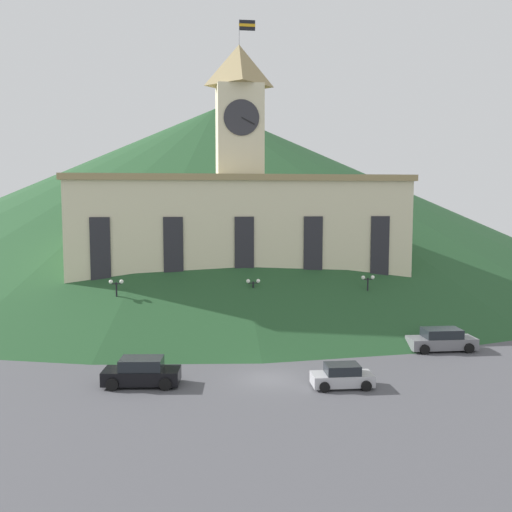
% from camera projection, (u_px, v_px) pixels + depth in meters
% --- Properties ---
extents(ground_plane, '(160.00, 160.00, 0.00)m').
position_uv_depth(ground_plane, '(269.00, 379.00, 38.14)').
color(ground_plane, '#4C4C51').
extents(civic_building, '(33.55, 9.76, 29.58)m').
position_uv_depth(civic_building, '(240.00, 238.00, 57.95)').
color(civic_building, beige).
rests_on(civic_building, ground).
extents(banner_fence, '(29.19, 0.12, 2.19)m').
position_uv_depth(banner_fence, '(249.00, 323.00, 50.20)').
color(banner_fence, gold).
rests_on(banner_fence, ground).
extents(hillside_backdrop, '(126.79, 126.79, 28.06)m').
position_uv_depth(hillside_backdrop, '(215.00, 188.00, 102.90)').
color(hillside_backdrop, '#234C28').
rests_on(hillside_backdrop, ground).
extents(street_lamp_right, '(1.26, 0.36, 5.08)m').
position_uv_depth(street_lamp_right, '(117.00, 296.00, 49.25)').
color(street_lamp_right, black).
rests_on(street_lamp_right, ground).
extents(street_lamp_far_left, '(1.26, 0.36, 4.93)m').
position_uv_depth(street_lamp_far_left, '(253.00, 294.00, 50.72)').
color(street_lamp_far_left, black).
rests_on(street_lamp_far_left, ground).
extents(street_lamp_center, '(1.26, 0.36, 5.07)m').
position_uv_depth(street_lamp_center, '(368.00, 291.00, 52.01)').
color(street_lamp_center, black).
rests_on(street_lamp_center, ground).
extents(car_gray_pickup, '(5.35, 2.47, 1.75)m').
position_uv_depth(car_gray_pickup, '(442.00, 340.00, 45.35)').
color(car_gray_pickup, slate).
rests_on(car_gray_pickup, ground).
extents(car_black_suv, '(5.09, 2.79, 1.80)m').
position_uv_depth(car_black_suv, '(142.00, 373.00, 36.77)').
color(car_black_suv, black).
rests_on(car_black_suv, ground).
extents(car_silver_hatch, '(3.94, 2.09, 1.50)m').
position_uv_depth(car_silver_hatch, '(342.00, 377.00, 36.42)').
color(car_silver_hatch, '#B7B7BC').
rests_on(car_silver_hatch, ground).
extents(pedestrian, '(0.54, 0.54, 1.83)m').
position_uv_depth(pedestrian, '(321.00, 331.00, 47.56)').
color(pedestrian, '#33567A').
rests_on(pedestrian, ground).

